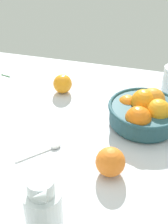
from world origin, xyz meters
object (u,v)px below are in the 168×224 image
(juice_pitcher, at_px, (43,207))
(loose_orange_2, at_px, (110,162))
(spoon, at_px, (46,150))
(fruit_bowl, at_px, (145,111))
(loose_orange_1, at_px, (63,84))

(juice_pitcher, height_order, loose_orange_2, juice_pitcher)
(spoon, bearing_deg, fruit_bowl, 39.24)
(juice_pitcher, distance_m, loose_orange_1, 0.59)
(loose_orange_2, bearing_deg, juice_pitcher, -120.21)
(loose_orange_2, distance_m, spoon, 0.21)
(juice_pitcher, bearing_deg, fruit_bowl, 68.40)
(loose_orange_1, height_order, spoon, loose_orange_1)
(loose_orange_1, bearing_deg, juice_pitcher, -75.38)
(spoon, bearing_deg, loose_orange_1, 100.53)
(loose_orange_2, bearing_deg, fruit_bowl, 75.97)
(fruit_bowl, xyz_separation_m, loose_orange_2, (-0.06, -0.25, -0.01))
(fruit_bowl, relative_size, loose_orange_2, 2.95)
(juice_pitcher, height_order, loose_orange_1, juice_pitcher)
(loose_orange_1, relative_size, spoon, 0.63)
(juice_pitcher, distance_m, loose_orange_2, 0.23)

